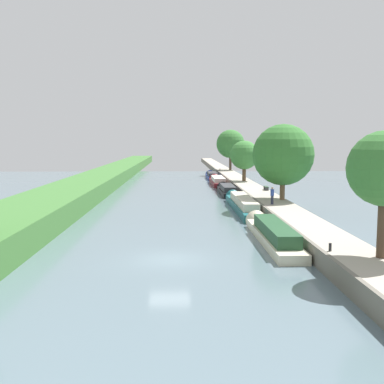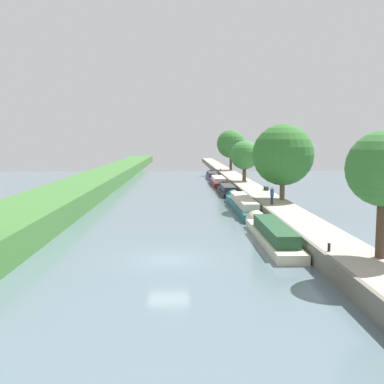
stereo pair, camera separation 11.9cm
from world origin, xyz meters
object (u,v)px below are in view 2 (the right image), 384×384
Objects in this scene: narrowboat_teal at (242,204)px; park_bench at (266,187)px; mooring_bollard_far at (220,170)px; narrowboat_blue at (212,176)px; narrowboat_black at (227,190)px; mooring_bollard_near at (329,247)px; person_walking at (272,195)px; narrowboat_cream at (271,233)px; narrowboat_maroon at (218,181)px.

narrowboat_teal is 9.47m from park_bench.
mooring_bollard_far is at bearing 87.80° from narrowboat_teal.
narrowboat_blue is 31.79m from park_bench.
narrowboat_black is (-0.11, 14.22, -0.09)m from narrowboat_teal.
mooring_bollard_near is 1.00× the size of mooring_bollard_far.
narrowboat_blue is at bearing 93.33° from person_walking.
narrowboat_blue is at bearing 91.80° from mooring_bollard_near.
park_bench is (4.06, 23.43, 0.87)m from narrowboat_cream.
narrowboat_maroon is 31.83m from person_walking.
person_walking reaches higher than mooring_bollard_far.
narrowboat_teal is 27.62m from narrowboat_maroon.
mooring_bollard_near reaches higher than narrowboat_maroon.
narrowboat_teal is 1.55× the size of narrowboat_blue.
narrowboat_cream is 8.07× the size of person_walking.
narrowboat_cream is at bearing 102.13° from mooring_bollard_near.
narrowboat_black is 0.85× the size of narrowboat_maroon.
park_bench reaches higher than narrowboat_teal.
mooring_bollard_far is at bearing 86.56° from narrowboat_black.
person_walking reaches higher than narrowboat_cream.
narrowboat_black is 13.40m from narrowboat_maroon.
narrowboat_teal is 4.88m from person_walking.
narrowboat_black is 23.50× the size of mooring_bollard_far.
narrowboat_black is at bearing 92.84° from mooring_bollard_near.
narrowboat_black is 6.37× the size of person_walking.
park_bench reaches higher than narrowboat_cream.
narrowboat_maroon is 19.65m from park_bench.
mooring_bollard_near is at bearing -88.20° from narrowboat_blue.
narrowboat_cream is 29.77× the size of mooring_bollard_near.
person_walking is at bearing -82.47° from narrowboat_black.
mooring_bollard_far reaches higher than narrowboat_blue.
narrowboat_maroon reaches higher than narrowboat_blue.
narrowboat_blue is at bearing 97.91° from park_bench.
park_bench is at bearing 85.58° from mooring_bollard_near.
narrowboat_cream is at bearing -99.82° from park_bench.
mooring_bollard_near is at bearing -87.16° from narrowboat_black.
park_bench is at bearing 80.18° from narrowboat_cream.
person_walking is (2.54, -31.69, 1.44)m from narrowboat_maroon.
narrowboat_cream is 1.08× the size of narrowboat_maroon.
person_walking is (2.31, -4.07, 1.38)m from narrowboat_teal.
narrowboat_teal is 1.54× the size of narrowboat_black.
mooring_bollard_near is 67.30m from mooring_bollard_far.
mooring_bollard_near is at bearing -90.00° from mooring_bollard_far.
narrowboat_maroon reaches higher than narrowboat_black.
narrowboat_teal is at bearing -115.94° from park_bench.
narrowboat_teal is (-0.07, 14.95, 0.02)m from narrowboat_cream.
mooring_bollard_far is at bearing 93.80° from park_bench.
narrowboat_maroon is 8.28× the size of park_bench.
narrowboat_teal is 14.22m from narrowboat_black.
narrowboat_black is 7.05× the size of park_bench.
park_bench is (2.41, -36.19, 0.12)m from mooring_bollard_far.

